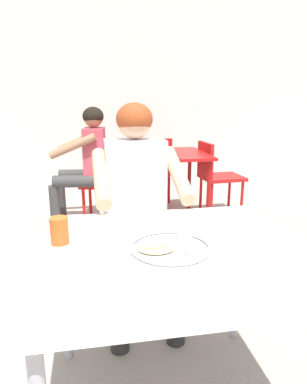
{
  "coord_description": "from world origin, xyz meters",
  "views": [
    {
      "loc": [
        -0.18,
        -1.17,
        1.27
      ],
      "look_at": [
        0.07,
        0.23,
        0.89
      ],
      "focal_mm": 32.4,
      "sensor_mm": 36.0,
      "label": 1
    }
  ],
  "objects": [
    {
      "name": "drinking_cup",
      "position": [
        -0.31,
        0.1,
        0.79
      ],
      "size": [
        0.07,
        0.07,
        0.1
      ],
      "color": "#D84C19",
      "rests_on": "table_foreground"
    },
    {
      "name": "table_background_red",
      "position": [
        0.55,
        2.34,
        0.64
      ],
      "size": [
        0.91,
        0.82,
        0.73
      ],
      "color": "#B71414",
      "rests_on": "ground"
    },
    {
      "name": "diner_foreground",
      "position": [
        0.06,
        0.69,
        0.74
      ],
      "size": [
        0.5,
        0.56,
        1.25
      ],
      "color": "#2D2D2D",
      "rests_on": "ground"
    },
    {
      "name": "table_foreground",
      "position": [
        0.1,
        -0.02,
        0.66
      ],
      "size": [
        1.01,
        0.9,
        0.74
      ],
      "color": "white",
      "rests_on": "ground"
    },
    {
      "name": "back_wall",
      "position": [
        0.0,
        3.7,
        1.7
      ],
      "size": [
        12.0,
        0.12,
        3.4
      ],
      "primitive_type": "cube",
      "color": "silver",
      "rests_on": "ground"
    },
    {
      "name": "thali_tray",
      "position": [
        0.09,
        -0.04,
        0.75
      ],
      "size": [
        0.3,
        0.3,
        0.03
      ],
      "color": "#B7BABF",
      "rests_on": "table_foreground"
    },
    {
      "name": "patron_background",
      "position": [
        -0.25,
        2.35,
        0.72
      ],
      "size": [
        0.58,
        0.53,
        1.2
      ],
      "color": "#363636",
      "rests_on": "ground"
    },
    {
      "name": "chair_red_far",
      "position": [
        0.57,
        3.02,
        0.48
      ],
      "size": [
        0.47,
        0.45,
        0.81
      ],
      "color": "#AF1213",
      "rests_on": "ground"
    },
    {
      "name": "chair_red_left",
      "position": [
        -0.03,
        2.37,
        0.48
      ],
      "size": [
        0.46,
        0.47,
        0.84
      ],
      "color": "red",
      "rests_on": "ground"
    },
    {
      "name": "chair_foreground",
      "position": [
        0.06,
        0.91,
        0.51
      ],
      "size": [
        0.44,
        0.45,
        0.89
      ],
      "color": "silver",
      "rests_on": "ground"
    },
    {
      "name": "chair_red_right",
      "position": [
        1.14,
        2.37,
        0.48
      ],
      "size": [
        0.47,
        0.42,
        0.82
      ],
      "color": "#AA1515",
      "rests_on": "ground"
    }
  ]
}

